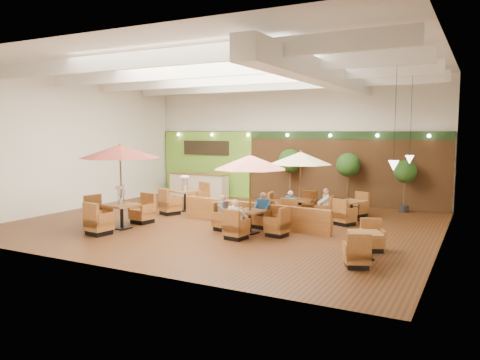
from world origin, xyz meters
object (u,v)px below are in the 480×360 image
Objects in this scene: table_3 at (185,198)px; diner_1 at (262,206)px; table_1 at (250,179)px; topiary_1 at (348,167)px; table_4 at (365,246)px; topiary_0 at (290,163)px; diner_0 at (236,215)px; diner_4 at (324,201)px; service_counter at (199,185)px; table_2 at (300,172)px; table_0 at (119,168)px; topiary_2 at (405,173)px; booth_divider at (252,214)px; diner_2 at (224,208)px; table_5 at (352,211)px; diner_3 at (291,203)px.

diner_1 is at bearing 1.07° from table_3.
topiary_1 is at bearing 85.64° from table_1.
topiary_1 reaches higher than table_4.
diner_0 is at bearing -80.87° from topiary_0.
table_1 is 3.43× the size of diner_4.
table_2 is (6.43, -3.15, 1.15)m from service_counter.
table_0 reaches higher than topiary_2.
diner_2 is (-0.47, -1.10, 0.32)m from booth_divider.
table_5 is 3.47× the size of diner_0.
table_2 is 4.62m from topiary_2.
table_0 is 1.18× the size of topiary_0.
table_5 is 1.09× the size of topiary_0.
diner_3 is (4.72, 3.44, -1.30)m from table_0.
table_3 is at bearing 165.38° from diner_3.
table_1 is 1.03× the size of table_4.
table_1 is 1.10× the size of topiary_1.
table_0 is 4.92m from diner_1.
topiary_1 is (1.90, 5.27, 1.33)m from booth_divider.
table_1 is at bearing -113.32° from diner_3.
topiary_1 is (2.61, 0.00, -0.09)m from topiary_0.
table_1 reaches higher than diner_2.
table_1 reaches higher than table_4.
table_1 is at bearing -98.04° from table_5.
diner_0 is (4.26, -3.54, 0.24)m from table_3.
table_2 is 1.22× the size of topiary_2.
table_4 is (8.18, -3.92, -0.17)m from table_3.
topiary_0 is 7.47m from diner_0.
diner_2 is at bearing -87.83° from topiary_0.
service_counter is 7.62m from diner_3.
service_counter is 3.92× the size of diner_0.
table_4 is at bearing -37.34° from service_counter.
diner_3 is at bearing -114.76° from table_5.
table_3 is 6.66m from table_5.
table_2 is at bearing 157.10° from diner_2.
diner_0 reaches higher than diner_3.
topiary_0 is at bearing -78.93° from diner_1.
diner_1 reaches higher than booth_divider.
topiary_0 is (-0.72, 5.27, 1.41)m from booth_divider.
table_5 is 3.56m from diner_1.
diner_0 is at bearing -70.97° from booth_divider.
topiary_0 is 4.41m from diner_4.
diner_1 is at bearing -113.38° from table_2.
diner_2 and diner_3 have the same top height.
table_2 is 3.44× the size of diner_1.
table_5 is (8.20, -2.57, -0.23)m from service_counter.
table_1 is (5.88, -6.17, 1.16)m from service_counter.
booth_divider is at bearing 108.91° from diner_0.
diner_4 is (7.36, -3.15, 0.16)m from service_counter.
topiary_1 reaches higher than service_counter.
diner_2 is at bearing 141.23° from diner_0.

